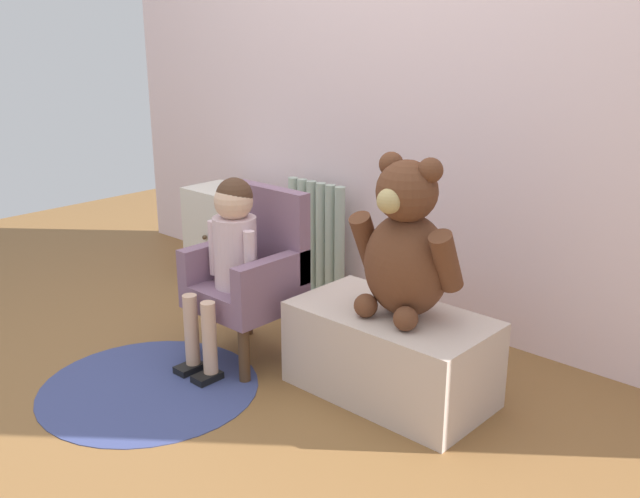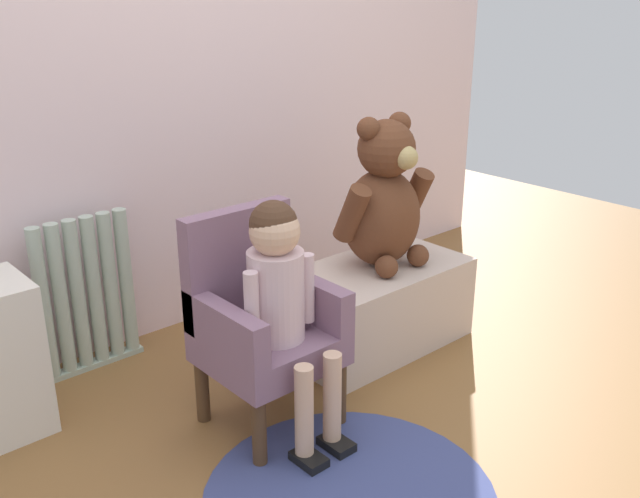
{
  "view_description": "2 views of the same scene",
  "coord_description": "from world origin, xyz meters",
  "px_view_note": "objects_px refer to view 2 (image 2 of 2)",
  "views": [
    {
      "loc": [
        1.9,
        -1.37,
        1.31
      ],
      "look_at": [
        0.22,
        0.45,
        0.52
      ],
      "focal_mm": 40.0,
      "sensor_mm": 36.0,
      "label": 1
    },
    {
      "loc": [
        -1.32,
        -1.2,
        1.33
      ],
      "look_at": [
        0.13,
        0.44,
        0.51
      ],
      "focal_mm": 40.0,
      "sensor_mm": 36.0,
      "label": 2
    }
  ],
  "objects_px": {
    "child_figure": "(281,287)",
    "low_bench": "(375,306)",
    "radiator": "(87,295)",
    "child_armchair": "(261,319)",
    "floor_rug": "(350,495)",
    "large_teddy_bear": "(384,201)"
  },
  "relations": [
    {
      "from": "child_figure",
      "to": "low_bench",
      "type": "xyz_separation_m",
      "value": [
        0.62,
        0.21,
        -0.33
      ]
    },
    {
      "from": "radiator",
      "to": "child_armchair",
      "type": "bearing_deg",
      "value": -67.86
    },
    {
      "from": "child_figure",
      "to": "floor_rug",
      "type": "height_order",
      "value": "child_figure"
    },
    {
      "from": "low_bench",
      "to": "radiator",
      "type": "bearing_deg",
      "value": 147.75
    },
    {
      "from": "low_bench",
      "to": "large_teddy_bear",
      "type": "xyz_separation_m",
      "value": [
        0.04,
        0.01,
        0.41
      ]
    },
    {
      "from": "radiator",
      "to": "child_armchair",
      "type": "xyz_separation_m",
      "value": [
        0.27,
        -0.67,
        0.06
      ]
    },
    {
      "from": "large_teddy_bear",
      "to": "low_bench",
      "type": "bearing_deg",
      "value": -165.35
    },
    {
      "from": "child_figure",
      "to": "low_bench",
      "type": "relative_size",
      "value": 1.03
    },
    {
      "from": "low_bench",
      "to": "large_teddy_bear",
      "type": "distance_m",
      "value": 0.41
    },
    {
      "from": "large_teddy_bear",
      "to": "floor_rug",
      "type": "xyz_separation_m",
      "value": [
        -0.73,
        -0.59,
        -0.57
      ]
    },
    {
      "from": "radiator",
      "to": "low_bench",
      "type": "bearing_deg",
      "value": -32.25
    },
    {
      "from": "low_bench",
      "to": "floor_rug",
      "type": "bearing_deg",
      "value": -139.77
    },
    {
      "from": "large_teddy_bear",
      "to": "child_figure",
      "type": "bearing_deg",
      "value": -161.39
    },
    {
      "from": "child_armchair",
      "to": "low_bench",
      "type": "distance_m",
      "value": 0.66
    },
    {
      "from": "child_armchair",
      "to": "child_figure",
      "type": "height_order",
      "value": "child_figure"
    },
    {
      "from": "radiator",
      "to": "child_armchair",
      "type": "distance_m",
      "value": 0.73
    },
    {
      "from": "radiator",
      "to": "large_teddy_bear",
      "type": "bearing_deg",
      "value": -30.55
    },
    {
      "from": "low_bench",
      "to": "large_teddy_bear",
      "type": "height_order",
      "value": "large_teddy_bear"
    },
    {
      "from": "radiator",
      "to": "low_bench",
      "type": "xyz_separation_m",
      "value": [
        0.9,
        -0.56,
        -0.12
      ]
    },
    {
      "from": "child_figure",
      "to": "radiator",
      "type": "bearing_deg",
      "value": 109.31
    },
    {
      "from": "radiator",
      "to": "floor_rug",
      "type": "relative_size",
      "value": 0.7
    },
    {
      "from": "child_armchair",
      "to": "floor_rug",
      "type": "bearing_deg",
      "value": -97.51
    }
  ]
}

